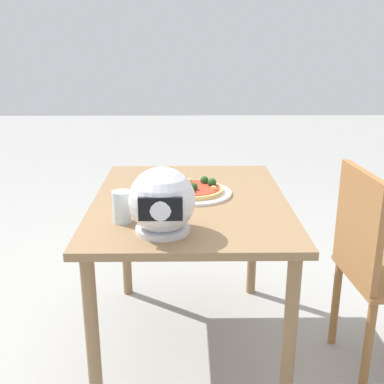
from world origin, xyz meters
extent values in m
plane|color=#9E9E99|center=(0.00, 0.00, 0.00)|extent=(14.00, 14.00, 0.00)
cube|color=olive|center=(0.00, 0.00, 0.72)|extent=(0.82, 1.08, 0.03)
cylinder|color=olive|center=(-0.35, -0.48, 0.35)|extent=(0.05, 0.05, 0.70)
cylinder|color=olive|center=(0.35, -0.48, 0.35)|extent=(0.05, 0.05, 0.70)
cylinder|color=olive|center=(-0.35, 0.48, 0.35)|extent=(0.05, 0.05, 0.70)
cylinder|color=olive|center=(0.35, 0.48, 0.35)|extent=(0.05, 0.05, 0.70)
cylinder|color=white|center=(-0.02, -0.06, 0.74)|extent=(0.33, 0.33, 0.01)
cylinder|color=tan|center=(-0.02, -0.06, 0.76)|extent=(0.26, 0.26, 0.02)
cylinder|color=red|center=(-0.02, -0.06, 0.77)|extent=(0.23, 0.23, 0.00)
sphere|color=#234C1E|center=(-0.01, -0.02, 0.78)|extent=(0.04, 0.04, 0.04)
sphere|color=#234C1E|center=(-0.01, 0.01, 0.78)|extent=(0.03, 0.03, 0.03)
sphere|color=#234C1E|center=(-0.07, -0.12, 0.78)|extent=(0.04, 0.04, 0.04)
sphere|color=#234C1E|center=(-0.10, -0.09, 0.78)|extent=(0.04, 0.04, 0.04)
cylinder|color=#E0D172|center=(0.00, 0.04, 0.78)|extent=(0.03, 0.03, 0.02)
cylinder|color=#E0D172|center=(-0.10, -0.02, 0.78)|extent=(0.02, 0.02, 0.02)
cylinder|color=#E0D172|center=(0.00, -0.13, 0.78)|extent=(0.02, 0.02, 0.02)
sphere|color=silver|center=(0.10, 0.36, 0.85)|extent=(0.24, 0.24, 0.24)
cylinder|color=silver|center=(0.10, 0.36, 0.74)|extent=(0.19, 0.19, 0.02)
cube|color=black|center=(0.10, 0.47, 0.86)|extent=(0.15, 0.02, 0.08)
cylinder|color=silver|center=(0.26, 0.27, 0.79)|extent=(0.07, 0.07, 0.12)
cube|color=#996638|center=(-0.68, 0.17, 0.68)|extent=(0.06, 0.38, 0.45)
cylinder|color=#996638|center=(-0.68, -0.01, 0.21)|extent=(0.04, 0.04, 0.43)
cylinder|color=#996638|center=(-0.70, 0.33, 0.21)|extent=(0.04, 0.04, 0.43)
camera|label=1|loc=(0.02, 1.92, 1.39)|focal=44.20mm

